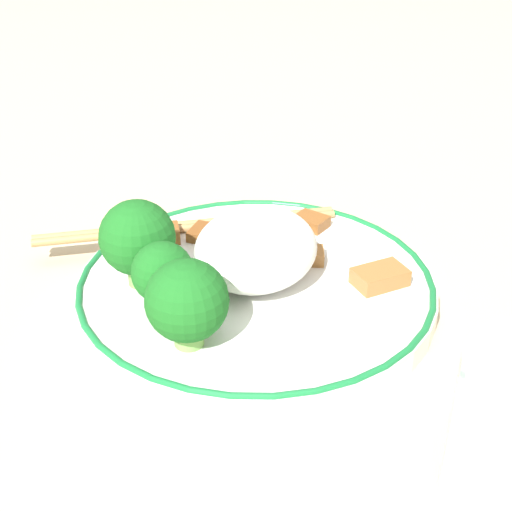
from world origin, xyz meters
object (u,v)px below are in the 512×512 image
plate (256,287)px  broccoli_back_left (137,239)px  broccoli_back_center (163,273)px  chopsticks (188,226)px  broccoli_back_right (182,300)px

plate → broccoli_back_left: bearing=-147.6°
broccoli_back_center → chopsticks: bearing=116.5°
broccoli_back_right → broccoli_back_left: bearing=147.3°
plate → broccoli_back_right: (-0.00, -0.09, 0.04)m
broccoli_back_center → chopsticks: (-0.05, 0.11, -0.03)m
broccoli_back_center → broccoli_back_right: broccoli_back_right is taller
plate → broccoli_back_center: bearing=-117.5°
plate → broccoli_back_right: broccoli_back_right is taller
broccoli_back_center → plate: bearing=62.5°
chopsticks → broccoli_back_left: bearing=-79.0°
broccoli_back_left → chopsticks: bearing=101.0°
broccoli_back_right → broccoli_back_center: bearing=144.4°
plate → broccoli_back_center: (-0.03, -0.07, 0.04)m
plate → chopsticks: bearing=155.2°
broccoli_back_center → chopsticks: size_ratio=0.27×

